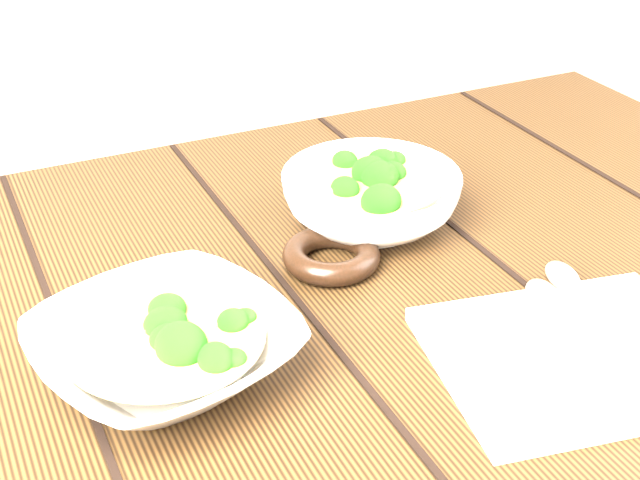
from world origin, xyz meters
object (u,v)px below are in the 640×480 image
(soup_bowl_front, at_px, (165,348))
(soup_bowl_back, at_px, (371,197))
(napkin, at_px, (574,356))
(table, at_px, (328,412))
(trivet, at_px, (331,255))

(soup_bowl_front, bearing_deg, soup_bowl_back, 29.59)
(soup_bowl_front, bearing_deg, napkin, -22.67)
(soup_bowl_back, bearing_deg, table, -131.49)
(soup_bowl_back, relative_size, trivet, 2.09)
(table, distance_m, soup_bowl_front, 0.21)
(soup_bowl_back, height_order, trivet, soup_bowl_back)
(napkin, bearing_deg, trivet, 127.59)
(soup_bowl_front, height_order, napkin, soup_bowl_front)
(trivet, bearing_deg, napkin, -62.83)
(trivet, bearing_deg, soup_bowl_back, 37.98)
(soup_bowl_front, distance_m, trivet, 0.21)
(trivet, distance_m, napkin, 0.24)
(trivet, height_order, napkin, trivet)
(trivet, relative_size, napkin, 0.42)
(soup_bowl_front, distance_m, soup_bowl_back, 0.30)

